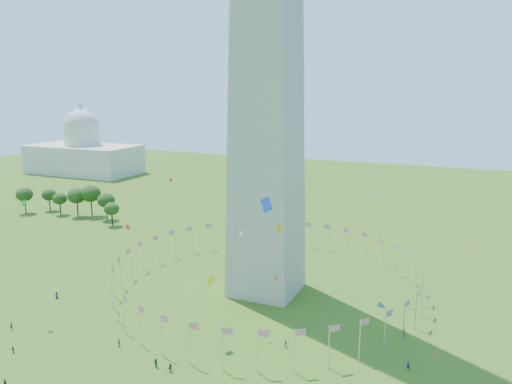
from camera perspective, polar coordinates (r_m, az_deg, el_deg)
flag_ring at (r=135.98m, az=1.18°, el=-9.43°), size 80.24×80.24×9.00m
capitol_building at (r=337.76m, az=-19.22°, el=5.91°), size 70.00×35.00×46.00m
crowd at (r=102.38m, az=-8.74°, el=-19.42°), size 89.12×68.24×2.01m
kites_aloft at (r=99.09m, az=1.59°, el=-8.39°), size 99.39×79.28×29.26m
tree_line_west at (r=225.59m, az=-19.96°, el=-1.22°), size 54.94×16.00×13.24m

